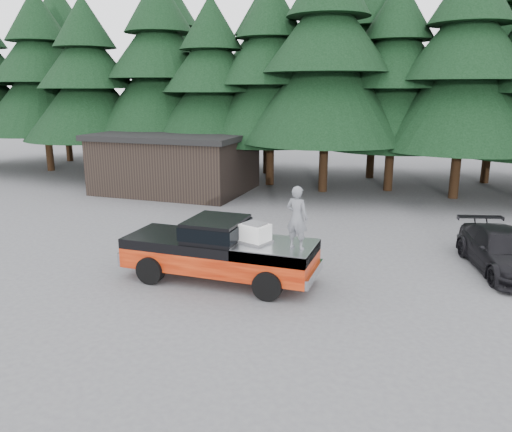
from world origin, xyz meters
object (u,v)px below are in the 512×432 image
(pickup_truck, at_px, (220,259))
(air_compressor, at_px, (255,234))
(utility_building, at_px, (176,162))
(man_on_bed, at_px, (297,218))
(parked_car, at_px, (503,251))

(pickup_truck, relative_size, air_compressor, 7.74)
(air_compressor, xyz_separation_m, utility_building, (-8.99, 12.05, 0.07))
(pickup_truck, distance_m, man_on_bed, 2.92)
(air_compressor, bearing_deg, parked_car, 46.60)
(pickup_truck, relative_size, parked_car, 1.31)
(parked_car, bearing_deg, man_on_bed, -161.41)
(man_on_bed, relative_size, parked_car, 0.39)
(man_on_bed, bearing_deg, air_compressor, 7.52)
(pickup_truck, height_order, utility_building, utility_building)
(man_on_bed, xyz_separation_m, parked_car, (5.82, 3.90, -1.56))
(air_compressor, distance_m, utility_building, 15.03)
(pickup_truck, bearing_deg, utility_building, 123.13)
(air_compressor, xyz_separation_m, parked_car, (7.11, 3.75, -0.93))
(man_on_bed, distance_m, utility_building, 15.97)
(pickup_truck, distance_m, parked_car, 9.06)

